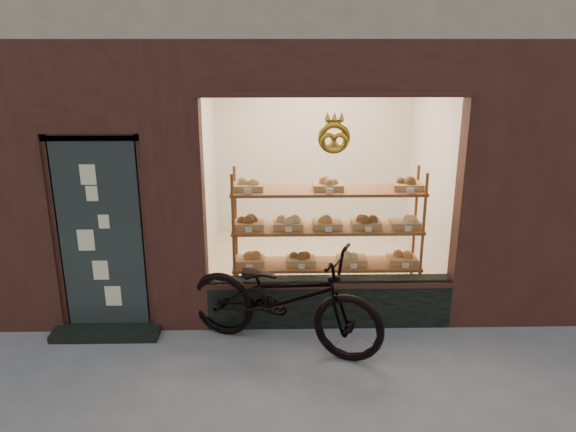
{
  "coord_description": "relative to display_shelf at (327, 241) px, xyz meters",
  "views": [
    {
      "loc": [
        -0.13,
        -3.58,
        3.12
      ],
      "look_at": [
        -0.01,
        2.0,
        1.33
      ],
      "focal_mm": 35.0,
      "sensor_mm": 36.0,
      "label": 1
    }
  ],
  "objects": [
    {
      "name": "display_shelf",
      "position": [
        0.0,
        0.0,
        0.0
      ],
      "size": [
        2.2,
        0.45,
        1.7
      ],
      "color": "brown",
      "rests_on": "ground"
    },
    {
      "name": "bicycle",
      "position": [
        -0.52,
        -0.89,
        -0.29
      ],
      "size": [
        2.26,
        1.52,
        1.12
      ],
      "primitive_type": "imported",
      "rotation": [
        0.0,
        0.0,
        1.17
      ],
      "color": "black",
      "rests_on": "ground"
    }
  ]
}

